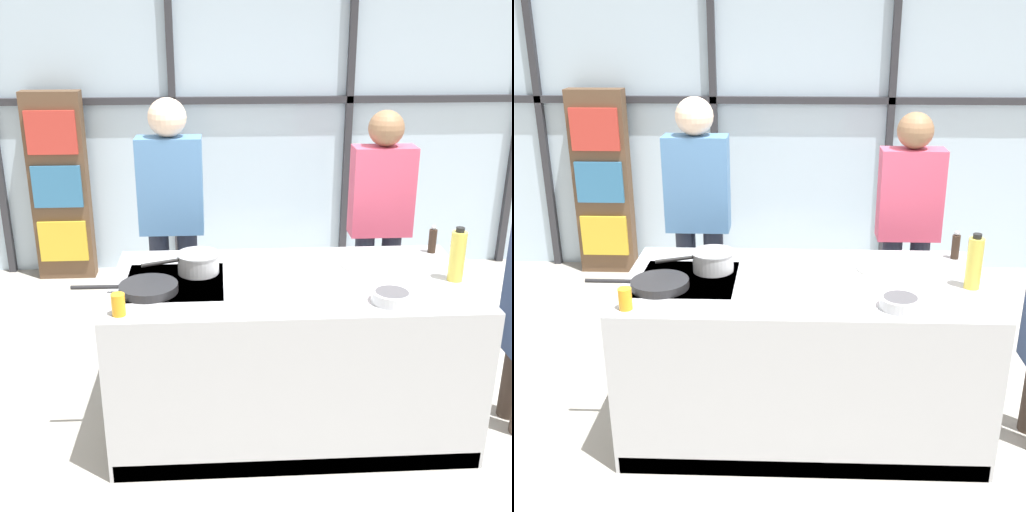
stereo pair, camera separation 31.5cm
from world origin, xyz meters
The scene contains 13 objects.
ground_plane centered at (0.00, 0.00, 0.00)m, with size 18.00×18.00×0.00m, color #ADA89E.
back_window_wall centered at (0.00, 2.51, 1.40)m, with size 6.40×0.10×2.80m.
bookshelf centered at (-1.76, 2.32, 0.82)m, with size 0.49×0.19×1.64m.
demo_island centered at (0.00, 0.00, 0.45)m, with size 1.94×0.97×0.90m.
spectator_far_left centered at (-0.70, 0.92, 1.01)m, with size 0.42×0.25×1.76m.
spectator_center_left centered at (0.70, 0.92, 0.96)m, with size 0.41×0.23×1.67m.
frying_pan centered at (-0.76, -0.12, 0.93)m, with size 0.55×0.30×0.04m.
saucepan centered at (-0.51, 0.12, 0.96)m, with size 0.42×0.24×0.11m.
white_plate centered at (0.42, 0.17, 0.91)m, with size 0.26×0.26×0.01m, color white.
mixing_bowl centered at (0.46, -0.32, 0.93)m, with size 0.20×0.20×0.06m.
oil_bottle centered at (0.87, -0.06, 1.04)m, with size 0.08×0.08×0.30m.
pepper_grinder centered at (0.88, 0.36, 0.98)m, with size 0.05×0.05×0.17m.
juice_glass_near centered at (-0.87, -0.39, 0.96)m, with size 0.07×0.07×0.11m, color orange.
Camera 1 is at (-0.38, -3.17, 2.25)m, focal length 45.00 mm.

